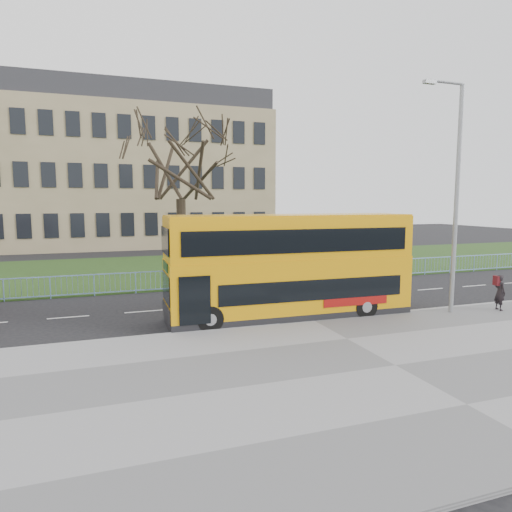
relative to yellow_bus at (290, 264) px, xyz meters
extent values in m
plane|color=black|center=(0.52, 0.51, -2.21)|extent=(120.00, 120.00, 0.00)
cube|color=slate|center=(0.52, -6.24, -2.15)|extent=(80.00, 10.50, 0.12)
cube|color=gray|center=(0.52, -1.04, -2.14)|extent=(80.00, 0.20, 0.14)
cube|color=#213A15|center=(0.52, 14.81, -2.17)|extent=(80.00, 15.40, 0.08)
cube|color=#897957|center=(-4.48, 35.51, 4.79)|extent=(30.00, 15.00, 14.00)
cube|color=orange|center=(0.00, 0.01, -0.95)|extent=(9.87, 2.60, 1.82)
cube|color=orange|center=(0.00, 0.01, 0.11)|extent=(9.87, 2.60, 0.31)
cube|color=orange|center=(0.00, 0.01, 1.09)|extent=(9.82, 2.55, 1.64)
cube|color=black|center=(0.53, -1.18, -0.88)|extent=(7.57, 0.24, 0.79)
cube|color=black|center=(-0.03, -1.14, 1.01)|extent=(9.02, 0.28, 0.89)
cylinder|color=black|center=(-3.53, -0.95, -1.72)|extent=(0.98, 0.29, 0.97)
cylinder|color=black|center=(2.82, -1.12, -1.72)|extent=(0.98, 0.29, 0.97)
imported|color=black|center=(8.67, -2.18, -1.33)|extent=(0.43, 0.59, 1.51)
cylinder|color=gray|center=(6.52, -1.76, 2.48)|extent=(0.18, 0.18, 9.13)
cylinder|color=gray|center=(5.72, -1.78, 7.04)|extent=(1.60, 0.14, 0.11)
cube|color=gray|center=(4.92, -1.79, 6.99)|extent=(0.52, 0.21, 0.14)
camera|label=1|loc=(-7.25, -16.58, 2.49)|focal=32.00mm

